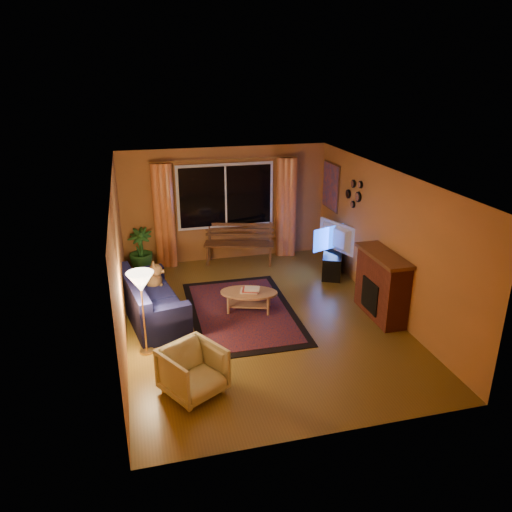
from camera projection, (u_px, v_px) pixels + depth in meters
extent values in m
cube|color=brown|center=(260.00, 319.00, 8.64)|extent=(4.50, 6.00, 0.02)
cube|color=white|center=(261.00, 175.00, 7.74)|extent=(4.50, 6.00, 0.02)
cube|color=#B77135|center=(225.00, 204.00, 10.91)|extent=(4.50, 0.02, 2.50)
cube|color=#B77135|center=(119.00, 264.00, 7.67)|extent=(0.02, 6.00, 2.50)
cube|color=#B77135|center=(385.00, 240.00, 8.71)|extent=(0.02, 6.00, 2.50)
cube|color=black|center=(226.00, 196.00, 10.78)|extent=(2.00, 0.02, 1.30)
cylinder|color=#BF8C3F|center=(225.00, 160.00, 10.45)|extent=(3.20, 0.03, 0.03)
cylinder|color=orange|center=(164.00, 216.00, 10.53)|extent=(0.36, 0.36, 2.24)
cylinder|color=orange|center=(286.00, 208.00, 11.15)|extent=(0.36, 0.36, 2.24)
cube|color=#543019|center=(239.00, 254.00, 10.96)|extent=(1.57, 0.86, 0.45)
imported|color=#235B1E|center=(141.00, 250.00, 10.52)|extent=(0.65, 0.65, 0.91)
cube|color=#131543|center=(153.00, 299.00, 8.49)|extent=(1.14, 2.01, 0.77)
imported|color=beige|center=(193.00, 369.00, 6.57)|extent=(0.96, 0.94, 0.74)
cylinder|color=#BF8C3F|center=(143.00, 314.00, 7.40)|extent=(0.23, 0.23, 1.30)
cube|color=maroon|center=(242.00, 312.00, 8.86)|extent=(1.85, 2.89, 0.02)
cylinder|color=tan|center=(249.00, 301.00, 8.86)|extent=(1.28, 1.28, 0.37)
cube|color=black|center=(332.00, 262.00, 10.49)|extent=(0.81, 1.18, 0.47)
imported|color=black|center=(334.00, 237.00, 10.30)|extent=(0.49, 1.03, 0.60)
cube|color=maroon|center=(382.00, 287.00, 8.55)|extent=(0.40, 1.20, 1.10)
cube|color=#D14B1D|center=(331.00, 186.00, 10.77)|extent=(0.04, 0.76, 0.96)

